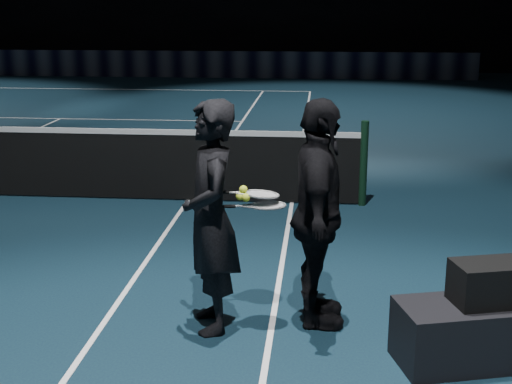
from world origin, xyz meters
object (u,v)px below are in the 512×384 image
racket_bag (505,282)px  racket_lower (268,205)px  player_bench (501,331)px  racket_upper (261,194)px  player_b (318,215)px  tennis_balls (243,195)px  player_a (211,218)px

racket_bag → racket_lower: (-1.75, 0.43, 0.40)m
player_bench → racket_upper: size_ratio=2.25×
player_b → racket_lower: bearing=99.0°
player_b → racket_bag: bearing=-112.4°
player_b → tennis_balls: (-0.59, -0.11, 0.18)m
player_bench → racket_lower: size_ratio=2.25×
player_bench → player_a: bearing=155.7°
player_bench → player_a: player_a is taller
player_a → tennis_balls: (0.25, 0.05, 0.18)m
tennis_balls → racket_upper: bearing=24.3°
player_bench → racket_upper: (-1.80, 0.46, 0.86)m
racket_upper → tennis_balls: bearing=-170.4°
racket_lower → tennis_balls: tennis_balls is taller
player_a → racket_upper: bearing=89.5°
racket_bag → player_b: bearing=144.2°
racket_upper → player_b: bearing=-9.1°
player_a → player_b: 0.85m
player_b → tennis_balls: player_b is taller
player_b → racket_upper: player_b is taller
racket_lower → racket_upper: size_ratio=1.00×
tennis_balls → racket_lower: bearing=9.3°
player_bench → player_a: 2.32m
player_a → player_b: (0.84, 0.16, 0.00)m
racket_bag → player_bench: bearing=0.0°
tennis_balls → player_a: bearing=-168.1°
player_a → racket_upper: 0.44m
player_a → racket_lower: (0.44, 0.08, 0.09)m
racket_bag → racket_upper: 1.92m
player_b → tennis_balls: size_ratio=15.42×
racket_bag → racket_upper: bearing=150.3°
racket_lower → player_b: bearing=-0.0°
player_bench → racket_lower: 1.96m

